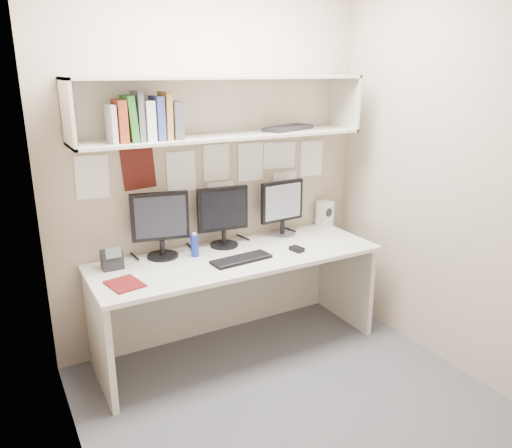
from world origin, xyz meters
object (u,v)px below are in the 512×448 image
maroon_notebook (125,284)px  monitor_left (160,222)px  desk (237,303)px  monitor_center (223,214)px  monitor_right (282,206)px  speaker (325,213)px  keyboard (241,259)px  desk_phone (112,259)px

maroon_notebook → monitor_left: bearing=33.7°
desk → monitor_center: bearing=88.7°
monitor_center → desk: bearing=-85.6°
monitor_right → speaker: size_ratio=2.06×
keyboard → maroon_notebook: 0.79m
monitor_right → maroon_notebook: size_ratio=1.93×
monitor_center → desk_phone: size_ratio=2.78×
monitor_right → maroon_notebook: monitor_right is taller
monitor_left → monitor_right: 0.96m
desk → monitor_center: size_ratio=4.59×
desk → desk_phone: bearing=168.3°
monitor_center → monitor_left: bearing=-174.3°
desk_phone → maroon_notebook: bearing=-89.9°
desk_phone → monitor_left: bearing=8.6°
monitor_center → speaker: 0.95m
desk → speaker: 1.08m
monitor_left → keyboard: size_ratio=1.09×
monitor_center → monitor_right: 0.50m
monitor_left → speaker: size_ratio=2.18×
monitor_center → speaker: size_ratio=2.10×
keyboard → desk_phone: 0.84m
speaker → maroon_notebook: speaker is taller
monitor_center → maroon_notebook: 0.92m
desk_phone → speaker: bearing=3.2°
speaker → desk_phone: 1.75m
desk → maroon_notebook: maroon_notebook is taller
desk → keyboard: 0.39m
desk → keyboard: bearing=-101.0°
monitor_right → speaker: 0.46m
desk → keyboard: size_ratio=4.83×
desk → keyboard: keyboard is taller
monitor_center → desk_phone: bearing=-170.7°
desk → speaker: size_ratio=9.66×
speaker → maroon_notebook: size_ratio=0.94×
maroon_notebook → desk_phone: bearing=78.8°
monitor_left → desk_phone: size_ratio=2.88×
monitor_center → speaker: monitor_center is taller
monitor_center → monitor_right: (0.50, 0.00, -0.00)m
keyboard → desk_phone: (-0.79, 0.28, 0.05)m
keyboard → monitor_right: bearing=27.7°
monitor_left → monitor_center: size_ratio=1.04×
maroon_notebook → desk_phone: (0.00, 0.30, 0.06)m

